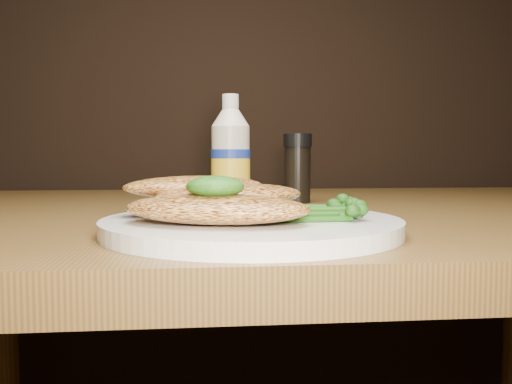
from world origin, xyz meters
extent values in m
cylinder|color=white|center=(-0.10, 0.80, 0.76)|extent=(0.28, 0.28, 0.01)
ellipsoid|color=gold|center=(-0.13, 0.76, 0.78)|extent=(0.18, 0.13, 0.03)
ellipsoid|color=gold|center=(-0.12, 0.81, 0.79)|extent=(0.17, 0.13, 0.02)
ellipsoid|color=gold|center=(-0.15, 0.83, 0.79)|extent=(0.15, 0.10, 0.02)
ellipsoid|color=#0A3207|center=(-0.13, 0.76, 0.80)|extent=(0.06, 0.06, 0.02)
camera|label=1|loc=(-0.15, 0.30, 0.82)|focal=37.80mm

